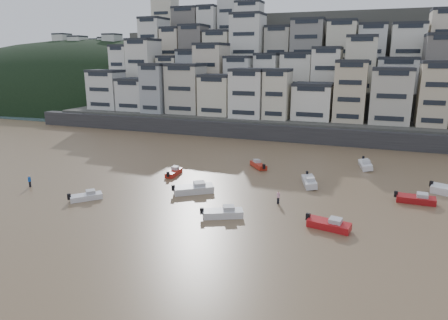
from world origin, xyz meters
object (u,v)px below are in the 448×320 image
at_px(boat_h, 258,164).
at_px(person_pink, 278,197).
at_px(boat_b, 329,223).
at_px(boat_j, 86,196).
at_px(boat_f, 174,171).
at_px(boat_i, 365,164).
at_px(boat_c, 194,188).
at_px(boat_e, 309,180).
at_px(boat_d, 416,198).
at_px(boat_a, 223,212).
at_px(person_blue, 30,181).

bearing_deg(boat_h, person_pink, 164.36).
height_order(boat_b, boat_j, boat_b).
height_order(boat_f, boat_i, boat_i).
xyz_separation_m(boat_c, boat_f, (-6.63, 6.85, -0.19)).
bearing_deg(boat_h, boat_e, -164.31).
distance_m(boat_b, boat_d, 15.53).
distance_m(boat_a, boat_c, 9.40).
relative_size(boat_f, boat_h, 0.99).
bearing_deg(boat_b, boat_a, -163.71).
bearing_deg(boat_j, boat_e, -15.00).
relative_size(boat_i, person_pink, 3.20).
height_order(boat_b, boat_f, boat_b).
bearing_deg(boat_i, boat_e, -40.66).
xyz_separation_m(boat_d, boat_h, (-23.62, 9.13, -0.07)).
bearing_deg(person_pink, person_blue, -170.47).
relative_size(boat_a, person_pink, 2.98).
xyz_separation_m(boat_e, person_pink, (-2.59, -8.95, 0.12)).
xyz_separation_m(boat_b, boat_d, (9.65, 12.16, 0.00)).
xyz_separation_m(boat_c, boat_d, (28.48, 6.58, -0.12)).
xyz_separation_m(boat_d, person_pink, (-16.63, -6.39, 0.17)).
bearing_deg(boat_d, boat_f, -179.41).
height_order(boat_b, person_pink, person_pink).
bearing_deg(boat_f, boat_c, -139.69).
bearing_deg(boat_e, boat_i, 132.65).
xyz_separation_m(boat_c, boat_i, (21.92, 21.80, -0.06)).
xyz_separation_m(boat_f, person_blue, (-16.84, -12.59, 0.25)).
xyz_separation_m(boat_b, boat_c, (-18.83, 5.58, 0.12)).
distance_m(boat_d, boat_i, 16.57).
bearing_deg(boat_h, boat_d, -151.02).
distance_m(boat_c, boat_h, 16.44).
distance_m(boat_a, boat_i, 32.14).
relative_size(boat_d, boat_f, 1.12).
xyz_separation_m(boat_c, boat_j, (-12.22, -7.34, -0.21)).
relative_size(boat_b, boat_h, 1.10).
distance_m(boat_c, boat_e, 17.09).
height_order(boat_a, boat_c, boat_c).
bearing_deg(boat_d, person_blue, -165.62).
relative_size(boat_c, person_blue, 3.44).
bearing_deg(person_blue, boat_a, -1.52).
relative_size(boat_d, person_pink, 2.95).
relative_size(boat_j, person_pink, 2.55).
bearing_deg(boat_a, boat_j, 156.51).
distance_m(boat_d, boat_f, 35.11).
bearing_deg(boat_e, person_pink, -32.92).
relative_size(boat_i, boat_j, 1.25).
relative_size(boat_c, boat_e, 1.08).
relative_size(boat_j, person_blue, 2.55).
xyz_separation_m(boat_b, person_pink, (-6.98, 5.77, 0.17)).
bearing_deg(boat_c, boat_i, 9.15).
distance_m(boat_i, person_blue, 53.09).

